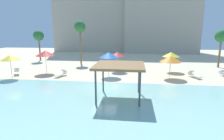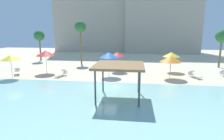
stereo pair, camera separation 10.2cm
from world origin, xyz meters
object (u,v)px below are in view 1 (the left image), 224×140
(shade_pavilion, at_px, (119,67))
(beach_umbrella_yellow_4, at_px, (10,58))
(lounge_chair_2, at_px, (61,74))
(palm_tree_2, at_px, (39,36))
(beach_umbrella_red_5, at_px, (117,54))
(palm_tree_0, at_px, (222,37))
(beach_umbrella_red_1, at_px, (45,53))
(lounge_chair_1, at_px, (194,75))
(palm_tree_1, at_px, (80,28))
(beach_umbrella_yellow_2, at_px, (171,54))
(beach_umbrella_blue_0, at_px, (109,55))
(lounge_chair_0, at_px, (17,72))
(beach_umbrella_orange_3, at_px, (170,59))

(shade_pavilion, bearing_deg, beach_umbrella_yellow_4, 158.81)
(lounge_chair_2, height_order, palm_tree_2, palm_tree_2)
(beach_umbrella_red_5, bearing_deg, palm_tree_0, 16.82)
(beach_umbrella_red_1, bearing_deg, beach_umbrella_red_5, 13.88)
(lounge_chair_1, bearing_deg, palm_tree_1, -140.51)
(beach_umbrella_yellow_2, distance_m, beach_umbrella_yellow_4, 20.10)
(beach_umbrella_yellow_2, bearing_deg, palm_tree_2, 162.80)
(shade_pavilion, height_order, lounge_chair_1, shade_pavilion)
(beach_umbrella_yellow_4, relative_size, lounge_chair_1, 1.38)
(beach_umbrella_blue_0, distance_m, palm_tree_0, 17.65)
(shade_pavilion, xyz_separation_m, palm_tree_0, (13.90, 15.10, 1.93))
(shade_pavilion, relative_size, palm_tree_0, 0.69)
(beach_umbrella_blue_0, xyz_separation_m, palm_tree_0, (15.84, 7.52, 1.99))
(shade_pavilion, distance_m, palm_tree_1, 18.52)
(beach_umbrella_blue_0, bearing_deg, palm_tree_1, 124.81)
(lounge_chair_1, bearing_deg, shade_pavilion, -69.29)
(beach_umbrella_red_5, bearing_deg, beach_umbrella_red_1, -166.12)
(lounge_chair_1, height_order, palm_tree_1, palm_tree_1)
(lounge_chair_2, bearing_deg, beach_umbrella_blue_0, 115.11)
(beach_umbrella_red_1, relative_size, lounge_chair_0, 1.54)
(beach_umbrella_blue_0, height_order, palm_tree_2, palm_tree_2)
(beach_umbrella_orange_3, xyz_separation_m, palm_tree_0, (8.58, 7.62, 2.33))
(beach_umbrella_yellow_4, bearing_deg, beach_umbrella_orange_3, 7.51)
(beach_umbrella_yellow_2, relative_size, palm_tree_1, 0.37)
(beach_umbrella_orange_3, relative_size, beach_umbrella_red_5, 0.99)
(palm_tree_0, height_order, palm_tree_1, palm_tree_1)
(shade_pavilion, bearing_deg, lounge_chair_1, 44.44)
(beach_umbrella_red_1, height_order, palm_tree_1, palm_tree_1)
(beach_umbrella_yellow_2, distance_m, palm_tree_2, 23.72)
(beach_umbrella_orange_3, distance_m, beach_umbrella_red_5, 7.20)
(shade_pavilion, xyz_separation_m, beach_umbrella_red_5, (-1.20, 10.54, -0.31))
(shade_pavilion, bearing_deg, beach_umbrella_yellow_2, 61.57)
(beach_umbrella_red_1, distance_m, beach_umbrella_orange_3, 15.71)
(beach_umbrella_blue_0, xyz_separation_m, beach_umbrella_red_1, (-8.43, 0.69, 0.02))
(beach_umbrella_red_1, distance_m, lounge_chair_1, 18.78)
(shade_pavilion, bearing_deg, beach_umbrella_red_5, 96.47)
(beach_umbrella_yellow_4, relative_size, palm_tree_1, 0.38)
(beach_umbrella_red_1, relative_size, palm_tree_2, 0.53)
(beach_umbrella_blue_0, bearing_deg, shade_pavilion, -75.67)
(beach_umbrella_blue_0, bearing_deg, lounge_chair_0, -177.00)
(beach_umbrella_yellow_2, bearing_deg, beach_umbrella_red_5, -174.58)
(lounge_chair_2, height_order, palm_tree_0, palm_tree_0)
(beach_umbrella_red_5, bearing_deg, palm_tree_1, 139.63)
(shade_pavilion, distance_m, palm_tree_0, 20.62)
(beach_umbrella_yellow_2, height_order, lounge_chair_0, beach_umbrella_yellow_2)
(lounge_chair_2, bearing_deg, palm_tree_0, 128.01)
(shade_pavilion, distance_m, lounge_chair_2, 10.50)
(palm_tree_0, bearing_deg, palm_tree_2, 174.16)
(shade_pavilion, relative_size, palm_tree_1, 0.55)
(beach_umbrella_yellow_2, height_order, lounge_chair_2, beach_umbrella_yellow_2)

